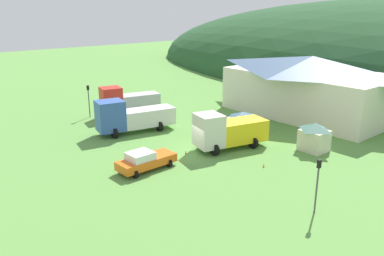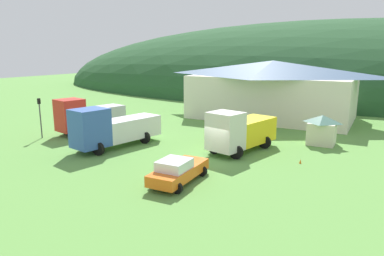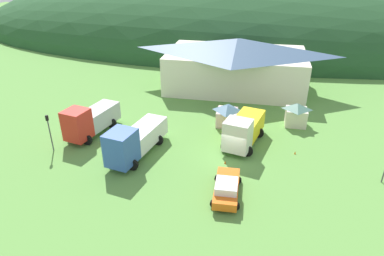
# 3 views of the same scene
# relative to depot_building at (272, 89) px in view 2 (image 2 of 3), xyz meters

# --- Properties ---
(ground_plane) EXTENTS (200.00, 200.00, 0.00)m
(ground_plane) POSITION_rel_depot_building_xyz_m (1.33, -19.87, -3.76)
(ground_plane) COLOR #5B9342
(forested_hill_backdrop) EXTENTS (138.86, 60.00, 29.80)m
(forested_hill_backdrop) POSITION_rel_depot_building_xyz_m (1.33, 36.60, -3.76)
(forested_hill_backdrop) COLOR #234C28
(forested_hill_backdrop) RESTS_ON ground
(depot_building) EXTENTS (20.92, 12.30, 7.29)m
(depot_building) POSITION_rel_depot_building_xyz_m (0.00, 0.00, 0.00)
(depot_building) COLOR silver
(depot_building) RESTS_ON ground
(play_shed_cream) EXTENTS (2.54, 2.31, 2.73)m
(play_shed_cream) POSITION_rel_depot_building_xyz_m (7.97, -10.98, -2.35)
(play_shed_cream) COLOR beige
(play_shed_cream) RESTS_ON ground
(play_shed_pink) EXTENTS (2.50, 2.77, 2.46)m
(play_shed_pink) POSITION_rel_depot_building_xyz_m (0.13, -12.38, -2.49)
(play_shed_pink) COLOR beige
(play_shed_pink) RESTS_ON ground
(crane_truck_red) EXTENTS (3.99, 7.55, 3.74)m
(crane_truck_red) POSITION_rel_depot_building_xyz_m (-14.24, -17.84, -1.93)
(crane_truck_red) COLOR red
(crane_truck_red) RESTS_ON ground
(box_truck_blue) EXTENTS (4.12, 8.73, 3.74)m
(box_truck_blue) POSITION_rel_depot_building_xyz_m (-7.98, -21.17, -1.95)
(box_truck_blue) COLOR #3356AD
(box_truck_blue) RESTS_ON ground
(flatbed_truck_yellow) EXTENTS (4.26, 7.48, 3.62)m
(flatbed_truck_yellow) POSITION_rel_depot_building_xyz_m (2.25, -16.82, -1.96)
(flatbed_truck_yellow) COLOR silver
(flatbed_truck_yellow) RESTS_ON ground
(service_pickup_orange) EXTENTS (2.47, 5.13, 1.66)m
(service_pickup_orange) POSITION_rel_depot_building_xyz_m (1.51, -25.65, -2.93)
(service_pickup_orange) COLOR orange
(service_pickup_orange) RESTS_ON ground
(traffic_light_west) EXTENTS (0.20, 0.32, 3.94)m
(traffic_light_west) POSITION_rel_depot_building_xyz_m (-16.57, -21.72, -1.33)
(traffic_light_west) COLOR #4C4C51
(traffic_light_west) RESTS_ON ground
(traffic_cone_near_pickup) EXTENTS (0.36, 0.36, 0.63)m
(traffic_cone_near_pickup) POSITION_rel_depot_building_xyz_m (0.87, -20.77, -3.76)
(traffic_cone_near_pickup) COLOR orange
(traffic_cone_near_pickup) RESTS_ON ground
(traffic_cone_mid_row) EXTENTS (0.36, 0.36, 0.64)m
(traffic_cone_mid_row) POSITION_rel_depot_building_xyz_m (7.57, -17.70, -3.76)
(traffic_cone_mid_row) COLOR orange
(traffic_cone_mid_row) RESTS_ON ground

